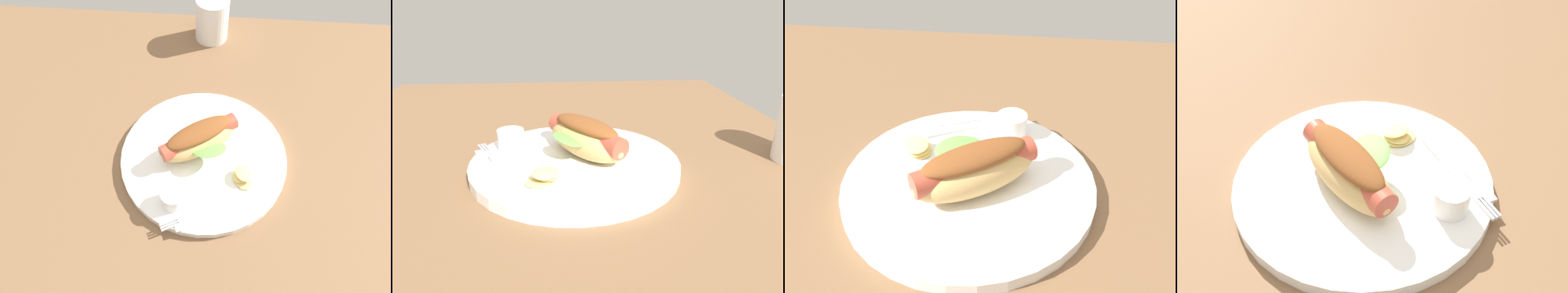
% 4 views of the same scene
% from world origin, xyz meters
% --- Properties ---
extents(ground_plane, '(1.20, 0.90, 0.02)m').
position_xyz_m(ground_plane, '(0.00, 0.00, -0.01)').
color(ground_plane, brown).
extents(plate, '(0.30, 0.30, 0.02)m').
position_xyz_m(plate, '(-0.01, -0.03, 0.01)').
color(plate, white).
rests_on(plate, ground_plane).
extents(hot_dog, '(0.16, 0.13, 0.06)m').
position_xyz_m(hot_dog, '(0.00, -0.04, 0.05)').
color(hot_dog, tan).
rests_on(hot_dog, plate).
extents(sauce_ramekin, '(0.04, 0.04, 0.03)m').
position_xyz_m(sauce_ramekin, '(0.04, 0.07, 0.03)').
color(sauce_ramekin, white).
rests_on(sauce_ramekin, plate).
extents(fork, '(0.14, 0.08, 0.00)m').
position_xyz_m(fork, '(-0.02, 0.08, 0.02)').
color(fork, silver).
rests_on(fork, plate).
extents(knife, '(0.13, 0.06, 0.00)m').
position_xyz_m(knife, '(-0.04, 0.09, 0.02)').
color(knife, silver).
rests_on(knife, plate).
extents(chips_pile, '(0.05, 0.06, 0.02)m').
position_xyz_m(chips_pile, '(-0.08, 0.02, 0.02)').
color(chips_pile, '#E8C876').
rests_on(chips_pile, plate).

